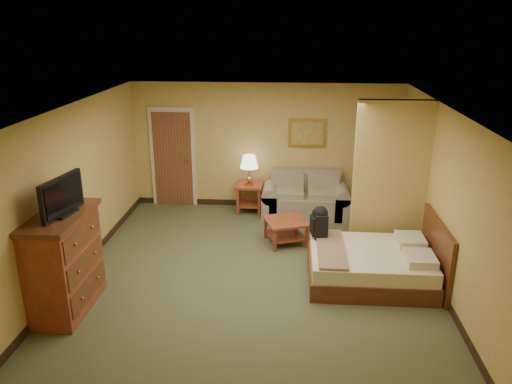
# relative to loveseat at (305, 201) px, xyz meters

# --- Properties ---
(floor) EXTENTS (6.00, 6.00, 0.00)m
(floor) POSITION_rel_loveseat_xyz_m (-0.83, -2.57, -0.29)
(floor) COLOR #4D5235
(floor) RESTS_ON ground
(ceiling) EXTENTS (6.00, 6.00, 0.00)m
(ceiling) POSITION_rel_loveseat_xyz_m (-0.83, -2.57, 2.31)
(ceiling) COLOR white
(ceiling) RESTS_ON back_wall
(back_wall) EXTENTS (5.50, 0.02, 2.60)m
(back_wall) POSITION_rel_loveseat_xyz_m (-0.83, 0.43, 1.01)
(back_wall) COLOR tan
(back_wall) RESTS_ON floor
(left_wall) EXTENTS (0.02, 6.00, 2.60)m
(left_wall) POSITION_rel_loveseat_xyz_m (-3.58, -2.57, 1.01)
(left_wall) COLOR tan
(left_wall) RESTS_ON floor
(right_wall) EXTENTS (0.02, 6.00, 2.60)m
(right_wall) POSITION_rel_loveseat_xyz_m (1.92, -2.57, 1.01)
(right_wall) COLOR tan
(right_wall) RESTS_ON floor
(partition) EXTENTS (1.20, 0.15, 2.60)m
(partition) POSITION_rel_loveseat_xyz_m (1.32, -1.65, 1.01)
(partition) COLOR tan
(partition) RESTS_ON floor
(door) EXTENTS (0.94, 0.16, 2.10)m
(door) POSITION_rel_loveseat_xyz_m (-2.78, 0.39, 0.75)
(door) COLOR beige
(door) RESTS_ON floor
(baseboard) EXTENTS (5.50, 0.02, 0.12)m
(baseboard) POSITION_rel_loveseat_xyz_m (-0.83, 0.42, -0.23)
(baseboard) COLOR black
(baseboard) RESTS_ON floor
(loveseat) EXTENTS (1.75, 0.81, 0.88)m
(loveseat) POSITION_rel_loveseat_xyz_m (0.00, 0.00, 0.00)
(loveseat) COLOR gray
(loveseat) RESTS_ON floor
(side_table) EXTENTS (0.54, 0.54, 0.60)m
(side_table) POSITION_rel_loveseat_xyz_m (-1.15, 0.08, 0.11)
(side_table) COLOR maroon
(side_table) RESTS_ON floor
(table_lamp) EXTENTS (0.37, 0.37, 0.61)m
(table_lamp) POSITION_rel_loveseat_xyz_m (-1.15, 0.08, 0.77)
(table_lamp) COLOR #B57D42
(table_lamp) RESTS_ON side_table
(coffee_table) EXTENTS (0.86, 0.86, 0.44)m
(coffee_table) POSITION_rel_loveseat_xyz_m (-0.37, -1.41, 0.03)
(coffee_table) COLOR maroon
(coffee_table) RESTS_ON floor
(wall_picture) EXTENTS (0.76, 0.04, 0.59)m
(wall_picture) POSITION_rel_loveseat_xyz_m (0.00, 0.40, 1.31)
(wall_picture) COLOR #B78E3F
(wall_picture) RESTS_ON back_wall
(dresser) EXTENTS (0.68, 1.30, 1.39)m
(dresser) POSITION_rel_loveseat_xyz_m (-3.31, -3.77, 0.42)
(dresser) COLOR maroon
(dresser) RESTS_ON floor
(tv) EXTENTS (0.27, 0.83, 0.51)m
(tv) POSITION_rel_loveseat_xyz_m (-3.21, -3.77, 1.34)
(tv) COLOR black
(tv) RESTS_ON dresser
(bed) EXTENTS (1.90, 1.55, 1.00)m
(bed) POSITION_rel_loveseat_xyz_m (0.99, -2.67, -0.01)
(bed) COLOR #512513
(bed) RESTS_ON floor
(backpack) EXTENTS (0.25, 0.33, 0.52)m
(backpack) POSITION_rel_loveseat_xyz_m (0.18, -2.20, 0.48)
(backpack) COLOR black
(backpack) RESTS_ON bed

